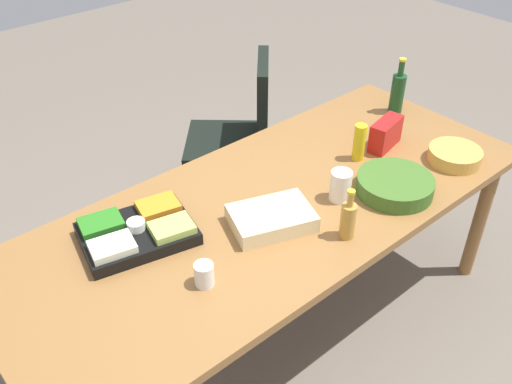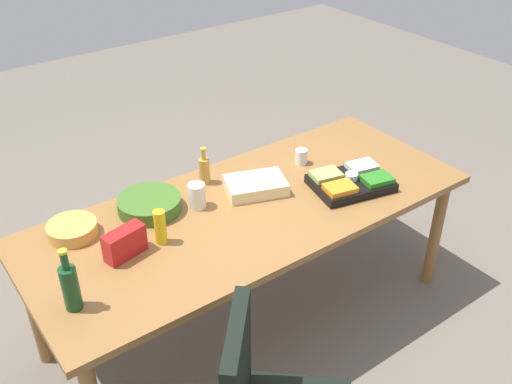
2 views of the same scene
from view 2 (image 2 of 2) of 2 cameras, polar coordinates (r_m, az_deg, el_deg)
ground_plane at (r=3.57m, az=-0.44°, el=-12.00°), size 10.00×10.00×0.00m
conference_table at (r=3.11m, az=-0.50°, el=-2.50°), size 2.38×0.98×0.79m
chip_bag_red at (r=2.76m, az=-12.69°, el=-4.88°), size 0.21×0.12×0.14m
sheet_cake at (r=3.17m, az=-0.03°, el=0.63°), size 0.38×0.32×0.07m
veggie_tray at (r=3.24m, az=9.25°, el=1.03°), size 0.48×0.38×0.09m
salad_bowl at (r=3.06m, az=-10.35°, el=-1.16°), size 0.35×0.35×0.07m
mayo_jar at (r=3.04m, az=-5.79°, el=-0.37°), size 0.09×0.09×0.14m
mustard_bottle at (r=2.80m, az=-9.33°, el=-3.40°), size 0.06×0.06×0.18m
dressing_bottle at (r=3.23m, az=-5.07°, el=2.19°), size 0.08×0.08×0.22m
chip_bowl at (r=2.98m, az=-17.49°, el=-3.50°), size 0.30×0.30×0.06m
wine_bottle at (r=2.51m, az=-17.67°, el=-8.75°), size 0.09×0.09×0.30m
paper_cup at (r=3.43m, az=4.44°, el=3.46°), size 0.07×0.07×0.09m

